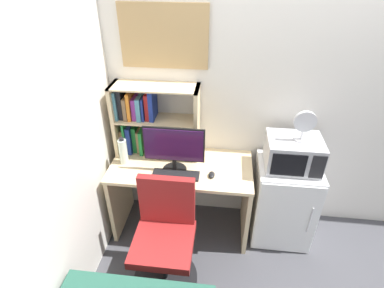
# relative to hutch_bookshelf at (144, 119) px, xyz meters

# --- Properties ---
(wall_back) EXTENTS (6.40, 0.04, 2.60)m
(wall_back) POSITION_rel_hutch_bookshelf_xyz_m (1.68, 0.14, 0.21)
(wall_back) COLOR silver
(wall_back) RESTS_ON ground_plane
(desk) EXTENTS (1.24, 0.61, 0.76)m
(desk) POSITION_rel_hutch_bookshelf_xyz_m (0.35, -0.19, -0.57)
(desk) COLOR beige
(desk) RESTS_ON ground_plane
(hutch_bookshelf) EXTENTS (0.75, 0.26, 0.66)m
(hutch_bookshelf) POSITION_rel_hutch_bookshelf_xyz_m (0.00, 0.00, 0.00)
(hutch_bookshelf) COLOR beige
(hutch_bookshelf) RESTS_ON desk
(monitor) EXTENTS (0.51, 0.21, 0.42)m
(monitor) POSITION_rel_hutch_bookshelf_xyz_m (0.31, -0.27, -0.11)
(monitor) COLOR black
(monitor) RESTS_ON desk
(keyboard) EXTENTS (0.39, 0.12, 0.02)m
(keyboard) POSITION_rel_hutch_bookshelf_xyz_m (0.33, -0.34, -0.33)
(keyboard) COLOR black
(keyboard) RESTS_ON desk
(computer_mouse) EXTENTS (0.05, 0.09, 0.03)m
(computer_mouse) POSITION_rel_hutch_bookshelf_xyz_m (0.63, -0.31, -0.32)
(computer_mouse) COLOR black
(computer_mouse) RESTS_ON desk
(water_bottle) EXTENTS (0.07, 0.07, 0.25)m
(water_bottle) POSITION_rel_hutch_bookshelf_xyz_m (-0.15, -0.21, -0.22)
(water_bottle) COLOR silver
(water_bottle) RESTS_ON desk
(mini_fridge) EXTENTS (0.53, 0.50, 0.80)m
(mini_fridge) POSITION_rel_hutch_bookshelf_xyz_m (1.29, -0.15, -0.69)
(mini_fridge) COLOR white
(mini_fridge) RESTS_ON ground_plane
(microwave) EXTENTS (0.44, 0.36, 0.26)m
(microwave) POSITION_rel_hutch_bookshelf_xyz_m (1.29, -0.15, -0.16)
(microwave) COLOR #ADADB2
(microwave) RESTS_ON mini_fridge
(desk_fan) EXTENTS (0.17, 0.11, 0.26)m
(desk_fan) POSITION_rel_hutch_bookshelf_xyz_m (1.32, -0.16, 0.12)
(desk_fan) COLOR silver
(desk_fan) RESTS_ON microwave
(desk_chair) EXTENTS (0.53, 0.53, 0.93)m
(desk_chair) POSITION_rel_hutch_bookshelf_xyz_m (0.30, -0.73, -0.70)
(desk_chair) COLOR black
(desk_chair) RESTS_ON ground_plane
(wall_corkboard) EXTENTS (0.71, 0.02, 0.50)m
(wall_corkboard) POSITION_rel_hutch_bookshelf_xyz_m (0.19, 0.10, 0.69)
(wall_corkboard) COLOR tan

